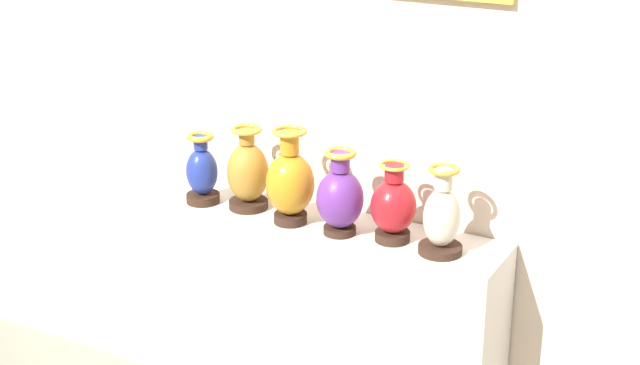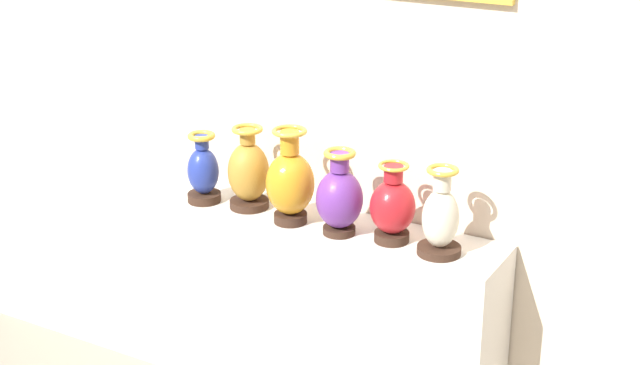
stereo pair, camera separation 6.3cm
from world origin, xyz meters
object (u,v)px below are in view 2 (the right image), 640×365
Objects in this scene: vase_cobalt at (203,172)px; vase_ochre at (248,173)px; vase_crimson at (392,207)px; vase_ivory at (440,219)px; vase_amber at (290,182)px; vase_violet at (339,197)px.

vase_ochre is at bearing 10.43° from vase_cobalt.
vase_crimson is 0.92× the size of vase_ivory.
vase_amber is (0.22, -0.05, 0.02)m from vase_ochre.
vase_ivory is at bearing 0.18° from vase_cobalt.
vase_cobalt is 0.77× the size of vase_amber.
vase_amber is at bearing -1.72° from vase_cobalt.
vase_amber is 1.25× the size of vase_crimson.
vase_ochre is 0.64m from vase_crimson.
vase_amber reaches higher than vase_ivory.
vase_crimson is at bearing 1.37° from vase_cobalt.
vase_amber is (0.42, -0.01, 0.04)m from vase_cobalt.
vase_violet is (0.44, -0.05, -0.00)m from vase_ochre.
vase_violet is 0.20m from vase_crimson.
vase_cobalt is 0.86× the size of vase_ochre.
vase_ochre is at bearing 177.75° from vase_ivory.
vase_ivory is at bearing 2.56° from vase_violet.
vase_ochre is 0.23m from vase_amber.
vase_crimson is (0.83, 0.02, 0.01)m from vase_cobalt.
vase_ivory is (1.03, 0.00, 0.01)m from vase_cobalt.
vase_amber reaches higher than vase_cobalt.
vase_amber reaches higher than vase_violet.
vase_ivory is (0.40, 0.02, -0.01)m from vase_violet.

